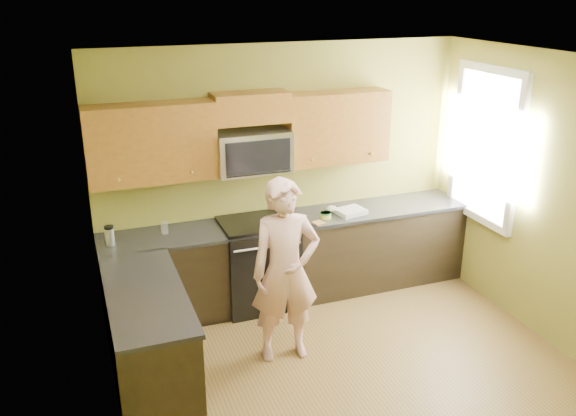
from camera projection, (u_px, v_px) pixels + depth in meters
name	position (u px, v px, depth m)	size (l,w,h in m)	color
floor	(362.00, 385.00, 5.20)	(4.00, 4.00, 0.00)	brown
ceiling	(379.00, 66.00, 4.26)	(4.00, 4.00, 0.00)	white
wall_back	(283.00, 171.00, 6.48)	(4.00, 4.00, 0.00)	olive
wall_front	(559.00, 393.00, 2.97)	(4.00, 4.00, 0.00)	olive
wall_left	(106.00, 282.00, 4.07)	(4.00, 4.00, 0.00)	olive
wall_right	(569.00, 210.00, 5.38)	(4.00, 4.00, 0.00)	olive
cabinet_back_run	(292.00, 259.00, 6.54)	(4.00, 0.60, 0.88)	black
cabinet_left_run	(149.00, 343.00, 5.02)	(0.60, 1.60, 0.88)	black
countertop_back	(293.00, 220.00, 6.37)	(4.00, 0.62, 0.04)	black
countertop_left	(145.00, 294.00, 4.86)	(0.62, 1.60, 0.04)	black
stove	(258.00, 263.00, 6.37)	(0.76, 0.65, 0.95)	black
microwave	(253.00, 171.00, 6.14)	(0.76, 0.40, 0.42)	silver
upper_cab_left	(154.00, 181.00, 5.85)	(1.22, 0.33, 0.75)	brown
upper_cab_right	(335.00, 162.00, 6.48)	(1.12, 0.33, 0.75)	brown
upper_cab_over_mw	(250.00, 107.00, 5.95)	(0.76, 0.33, 0.30)	brown
window	(486.00, 146.00, 6.32)	(0.06, 1.06, 1.66)	white
woman	(285.00, 271.00, 5.34)	(0.62, 0.41, 1.71)	#E07B70
frying_pan	(276.00, 229.00, 6.02)	(0.29, 0.51, 0.07)	black
butter_tub	(326.00, 218.00, 6.37)	(0.12, 0.12, 0.08)	#E1ED3E
toast_slice	(319.00, 223.00, 6.22)	(0.11, 0.11, 0.01)	#B27F47
napkin_a	(291.00, 225.00, 6.10)	(0.11, 0.12, 0.06)	silver
napkin_b	(332.00, 209.00, 6.54)	(0.12, 0.13, 0.07)	silver
dish_towel	(351.00, 211.00, 6.49)	(0.30, 0.24, 0.05)	white
travel_mug	(111.00, 245.00, 5.71)	(0.09, 0.09, 0.20)	silver
glass_b	(165.00, 228.00, 5.96)	(0.07, 0.07, 0.12)	silver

